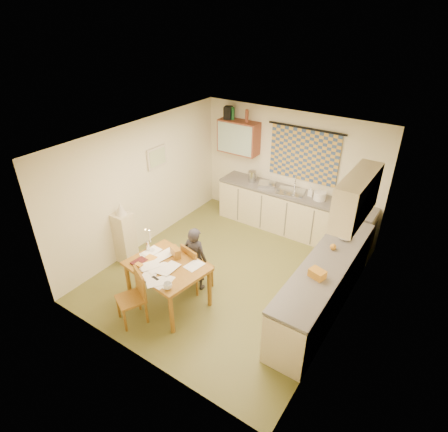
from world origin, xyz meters
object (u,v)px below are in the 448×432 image
Objects in this scene: dining_table at (168,284)px; shelf_stand at (125,238)px; counter_back at (292,213)px; counter_right at (324,286)px; stove at (299,323)px; chair_far at (198,274)px; person at (195,258)px.

shelf_stand is (-1.43, 0.42, 0.13)m from dining_table.
dining_table is 1.30× the size of shelf_stand.
shelf_stand is (-2.13, -2.71, 0.05)m from counter_back.
dining_table is at bearing -149.29° from counter_right.
stove is (0.00, -0.93, -0.02)m from counter_right.
person is at bearing 7.49° from chair_far.
counter_right is at bearing 13.26° from shelf_stand.
chair_far is (0.16, 0.56, -0.11)m from dining_table.
counter_back is 3.79× the size of chair_far.
counter_right reaches higher than dining_table.
chair_far reaches higher than stove.
chair_far is 0.86× the size of shelf_stand.
person is (0.12, 0.56, 0.21)m from dining_table.
dining_table is 0.59m from chair_far.
counter_right is 2.92× the size of shelf_stand.
stove reaches higher than dining_table.
counter_back is 3.14m from stove.
chair_far is at bearing 83.09° from dining_table.
stove is 0.99× the size of chair_far.
person is (-0.03, 0.00, 0.32)m from chair_far.
counter_back is 1.12× the size of counter_right.
person reaches higher than shelf_stand.
counter_back is 2.80× the size of person.
counter_right is at bearing 90.00° from stove.
chair_far reaches higher than dining_table.
chair_far is (-0.54, -2.57, -0.18)m from counter_back.
stove is at bearing -63.21° from counter_back.
counter_back is at bearing 127.08° from counter_right.
stove is at bearing -1.55° from shelf_stand.
shelf_stand is at bearing 172.20° from dining_table.
counter_back is 3.81× the size of stove.
person reaches higher than counter_back.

